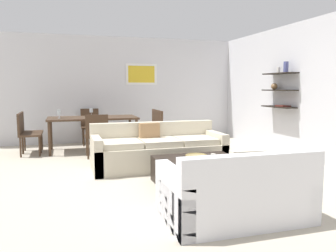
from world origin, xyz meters
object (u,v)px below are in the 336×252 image
sofa_beige (158,151)px  dining_chair_right_near (155,127)px  decorative_bowl (196,157)px  wine_glass_head (91,111)px  coffee_table (199,173)px  wine_glass_left_near (59,113)px  dining_chair_right_far (151,125)px  dining_chair_head (90,124)px  loveseat_white (236,193)px  wine_glass_left_far (59,112)px  dining_chair_left_near (26,131)px  candle_jar (213,156)px  dining_chair_foot (97,133)px  dining_table (93,120)px  dining_chair_left_far (28,129)px

sofa_beige → dining_chair_right_near: (0.42, 1.81, 0.21)m
decorative_bowl → wine_glass_head: wine_glass_head is taller
dining_chair_right_near → coffee_table: bearing=-92.7°
wine_glass_left_near → wine_glass_head: size_ratio=0.99×
dining_chair_right_far → wine_glass_head: size_ratio=5.16×
dining_chair_head → loveseat_white: bearing=-78.2°
decorative_bowl → wine_glass_left_far: 3.87m
sofa_beige → dining_chair_right_far: (0.42, 2.23, 0.21)m
sofa_beige → dining_chair_left_near: 2.97m
wine_glass_left_near → wine_glass_left_far: (0.00, 0.23, 0.01)m
loveseat_white → dining_chair_left_near: bearing=120.0°
dining_chair_right_far → sofa_beige: bearing=-100.7°
decorative_bowl → dining_chair_left_near: (-2.58, 3.01, 0.09)m
dining_chair_left_near → loveseat_white: bearing=-60.0°
dining_chair_head → wine_glass_left_near: size_ratio=5.23×
dining_chair_head → wine_glass_left_near: bearing=-125.9°
coffee_table → decorative_bowl: 0.23m
candle_jar → dining_chair_right_far: 3.48m
wine_glass_head → dining_chair_left_near: bearing=-156.1°
dining_chair_head → dining_chair_foot: (0.00, -1.74, 0.00)m
sofa_beige → loveseat_white: bearing=-86.2°
wine_glass_left_far → wine_glass_head: wine_glass_left_far is taller
wine_glass_left_far → loveseat_white: bearing=-68.5°
dining_table → wine_glass_left_near: bearing=-170.9°
dining_chair_left_far → wine_glass_left_far: size_ratio=5.02×
sofa_beige → wine_glass_left_near: size_ratio=13.60×
dining_chair_right_near → dining_chair_left_near: size_ratio=1.00×
sofa_beige → dining_chair_left_near: (-2.34, 1.81, 0.21)m
dining_chair_left_near → wine_glass_head: 1.55m
dining_chair_left_far → dining_chair_head: same height
coffee_table → dining_table: bearing=110.8°
dining_chair_right_far → wine_glass_left_far: bearing=-177.4°
candle_jar → wine_glass_left_far: (-2.16, 3.38, 0.46)m
wine_glass_left_far → decorative_bowl: bearing=-60.1°
candle_jar → wine_glass_left_near: (-2.16, 3.16, 0.45)m
wine_glass_left_far → wine_glass_head: (0.71, 0.29, -0.01)m
dining_chair_foot → dining_chair_right_near: bearing=25.6°
sofa_beige → dining_chair_left_far: size_ratio=2.60×
dining_chair_right_near → dining_chair_left_far: same height
coffee_table → dining_table: size_ratio=0.61×
loveseat_white → wine_glass_left_far: (-1.84, 4.67, 0.58)m
dining_table → wine_glass_left_near: size_ratio=11.56×
sofa_beige → wine_glass_head: (-0.96, 2.42, 0.58)m
decorative_bowl → dining_chair_foot: dining_chair_foot is taller
wine_glass_head → dining_chair_right_far: bearing=-8.0°
wine_glass_left_near → wine_glass_left_far: 0.23m
candle_jar → dining_chair_left_near: (-2.82, 3.06, 0.09)m
dining_chair_head → wine_glass_left_near: wine_glass_left_near is taller
loveseat_white → wine_glass_left_near: 4.84m
dining_chair_left_far → wine_glass_left_far: wine_glass_left_far is taller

